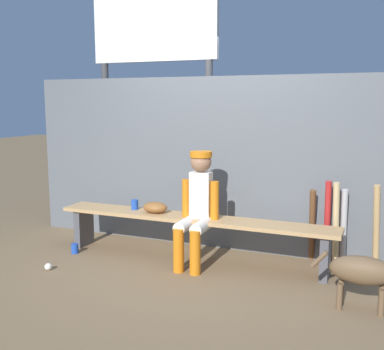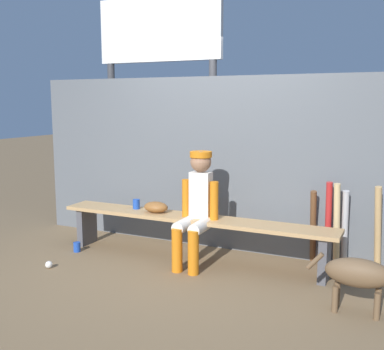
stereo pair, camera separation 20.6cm
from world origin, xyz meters
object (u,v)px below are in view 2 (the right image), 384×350
Objects in this scene: baseball_glove at (156,207)px; scoreboard at (163,56)px; bat_aluminum_silver at (345,229)px; bat_wood_tan at (378,230)px; dugout_bench at (192,225)px; cup_on_bench at (136,204)px; baseball at (49,265)px; bat_aluminum_red at (328,224)px; dog at (365,274)px; player_seated at (196,204)px; bat_wood_dark at (313,226)px; cup_on_ground at (77,247)px; bat_wood_natural at (337,227)px.

scoreboard reaches higher than baseball_glove.
bat_wood_tan is (0.31, -0.03, 0.04)m from bat_aluminum_silver.
cup_on_bench is at bearing 175.38° from dugout_bench.
cup_on_bench is 0.03× the size of scoreboard.
baseball_glove reaches higher than baseball.
bat_aluminum_silver is (0.16, 0.03, -0.04)m from bat_aluminum_red.
baseball_glove is 0.33× the size of dog.
baseball_glove is at bearing 168.09° from player_seated.
bat_wood_dark is at bearing 11.44° from cup_on_bench.
bat_aluminum_red is at bearing -18.51° from scoreboard.
baseball_glove is 0.31× the size of bat_aluminum_red.
dog is (2.54, -0.66, -0.20)m from cup_on_bench.
dog is (3.12, -0.29, 0.28)m from cup_on_ground.
player_seated is 1.45× the size of bat_aluminum_silver.
dugout_bench is at bearing 0.00° from baseball_glove.
scoreboard is at bearing 164.42° from bat_wood_tan.
player_seated reaches higher than baseball_glove.
baseball_glove reaches higher than cup_on_bench.
cup_on_ground is at bearing -160.78° from baseball_glove.
baseball_glove is 2.31m from bat_wood_tan.
baseball_glove is 0.31× the size of bat_wood_natural.
scoreboard is (-1.09, 1.31, 1.65)m from player_seated.
dog is at bearing -15.81° from player_seated.
bat_wood_tan is 3.46m from scoreboard.
scoreboard reaches higher than bat_wood_natural.
bat_wood_dark reaches higher than baseball.
baseball_glove is (-0.54, 0.11, -0.11)m from player_seated.
bat_aluminum_red is 0.10m from bat_wood_natural.
bat_aluminum_silver is 0.97× the size of dog.
player_seated reaches higher than bat_wood_dark.
baseball is (-1.33, -0.74, -0.62)m from player_seated.
bat_wood_dark is 0.17m from bat_aluminum_red.
bat_aluminum_red is at bearing 22.75° from player_seated.
dog is at bearing -14.88° from baseball_glove.
player_seated is 1.26m from bat_wood_dark.
dugout_bench is at bearing -50.52° from scoreboard.
bat_wood_tan is at bearing 12.59° from dugout_bench.
bat_aluminum_silver is 2.95m from cup_on_ground.
bat_aluminum_red is at bearing 12.89° from baseball_glove.
bat_aluminum_red is 8.16× the size of cup_on_ground.
bat_wood_natural is 1.00× the size of bat_wood_tan.
baseball_glove is at bearing -167.11° from bat_aluminum_red.
dugout_bench is 3.43× the size of bat_wood_tan.
baseball is (-1.23, -0.86, -0.35)m from dugout_bench.
dugout_bench reaches higher than baseball.
baseball_glove is 0.30m from cup_on_bench.
scoreboard reaches higher than dog.
player_seated is at bearing -160.54° from bat_wood_natural.
cup_on_ground is at bearing -165.27° from bat_aluminum_silver.
cup_on_bench is 2.63m from dog.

